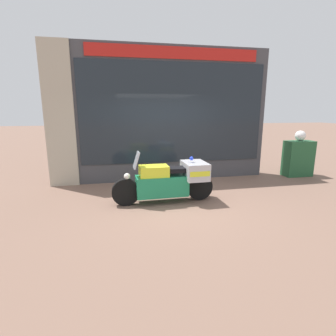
{
  "coord_description": "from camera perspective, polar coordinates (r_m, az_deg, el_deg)",
  "views": [
    {
      "loc": [
        -1.35,
        -5.62,
        2.08
      ],
      "look_at": [
        -0.13,
        0.44,
        0.68
      ],
      "focal_mm": 28.0,
      "sensor_mm": 36.0,
      "label": 1
    }
  ],
  "objects": [
    {
      "name": "white_helmet",
      "position": [
        9.11,
        26.85,
        6.29
      ],
      "size": [
        0.32,
        0.32,
        0.32
      ],
      "primitive_type": "sphere",
      "color": "white",
      "rests_on": "utility_cabinet"
    },
    {
      "name": "paramedic_motorcycle",
      "position": [
        5.9,
        0.69,
        -2.51
      ],
      "size": [
        2.31,
        0.75,
        1.18
      ],
      "rotation": [
        0.0,
        0.0,
        3.17
      ],
      "color": "black",
      "rests_on": "ground"
    },
    {
      "name": "utility_cabinet",
      "position": [
        9.18,
        26.45,
        1.87
      ],
      "size": [
        0.86,
        0.45,
        1.11
      ],
      "primitive_type": "cube",
      "color": "#235633",
      "rests_on": "ground"
    },
    {
      "name": "window_display",
      "position": [
        7.99,
        0.79,
        1.08
      ],
      "size": [
        5.07,
        0.3,
        1.91
      ],
      "color": "slate",
      "rests_on": "ground"
    },
    {
      "name": "shop_building",
      "position": [
        7.68,
        -4.17,
        11.43
      ],
      "size": [
        6.29,
        0.55,
        3.79
      ],
      "color": "#424247",
      "rests_on": "ground"
    },
    {
      "name": "ground_plane",
      "position": [
        6.14,
        1.98,
        -7.02
      ],
      "size": [
        60.0,
        60.0,
        0.0
      ],
      "primitive_type": "plane",
      "color": "#7A5B4C"
    }
  ]
}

